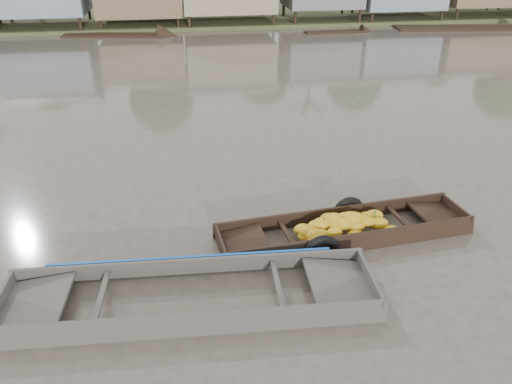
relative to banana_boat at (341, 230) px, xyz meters
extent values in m
plane|color=#4B4339|center=(-2.00, -0.48, -0.18)|extent=(120.00, 120.00, 0.00)
cube|color=#384723|center=(-2.00, 32.52, -0.18)|extent=(120.00, 12.00, 0.50)
cube|color=black|center=(0.09, 0.02, -0.26)|extent=(5.95, 1.70, 0.08)
cube|color=black|center=(0.03, 0.66, -0.03)|extent=(5.98, 0.75, 0.55)
cube|color=black|center=(0.15, -0.61, -0.03)|extent=(5.98, 0.75, 0.55)
cube|color=black|center=(3.01, 0.31, -0.03)|extent=(0.19, 1.30, 0.53)
cube|color=black|center=(2.50, 0.26, 0.04)|extent=(1.13, 1.22, 0.20)
cube|color=black|center=(-2.83, -0.27, -0.03)|extent=(0.19, 1.30, 0.53)
cube|color=black|center=(-2.32, -0.22, 0.04)|extent=(1.13, 1.22, 0.20)
cube|color=black|center=(-1.31, -0.12, 0.09)|extent=(0.22, 1.25, 0.05)
cube|color=black|center=(1.49, 0.16, 0.09)|extent=(0.22, 1.25, 0.05)
ellipsoid|color=gold|center=(-0.24, 0.30, 0.16)|extent=(0.40, 0.30, 0.23)
ellipsoid|color=gold|center=(0.26, 0.00, 0.29)|extent=(0.52, 0.39, 0.30)
ellipsoid|color=gold|center=(-0.13, -0.08, 0.20)|extent=(0.48, 0.35, 0.28)
ellipsoid|color=gold|center=(-0.79, -0.11, 0.08)|extent=(0.51, 0.38, 0.30)
ellipsoid|color=gold|center=(-0.19, 0.05, 0.29)|extent=(0.48, 0.36, 0.28)
ellipsoid|color=gold|center=(0.74, 0.38, 0.05)|extent=(0.44, 0.33, 0.26)
ellipsoid|color=gold|center=(0.36, 0.45, 0.07)|extent=(0.42, 0.31, 0.25)
ellipsoid|color=gold|center=(-0.10, 0.27, 0.12)|extent=(0.42, 0.31, 0.24)
ellipsoid|color=gold|center=(-0.16, 0.13, 0.17)|extent=(0.45, 0.33, 0.26)
ellipsoid|color=gold|center=(0.11, 0.12, 0.27)|extent=(0.39, 0.29, 0.23)
ellipsoid|color=gold|center=(-0.10, 0.21, 0.16)|extent=(0.45, 0.34, 0.26)
ellipsoid|color=gold|center=(-0.63, -0.36, 0.03)|extent=(0.50, 0.37, 0.29)
ellipsoid|color=gold|center=(-0.90, 0.06, 0.06)|extent=(0.47, 0.35, 0.27)
ellipsoid|color=gold|center=(-0.57, -0.26, 0.08)|extent=(0.45, 0.34, 0.26)
ellipsoid|color=gold|center=(-0.67, -0.26, 0.07)|extent=(0.51, 0.38, 0.30)
ellipsoid|color=gold|center=(0.02, 0.15, 0.19)|extent=(0.49, 0.36, 0.28)
ellipsoid|color=gold|center=(0.30, -0.15, 0.15)|extent=(0.44, 0.33, 0.26)
ellipsoid|color=gold|center=(-0.80, -0.42, -0.03)|extent=(0.41, 0.30, 0.23)
ellipsoid|color=gold|center=(0.48, 0.00, 0.20)|extent=(0.47, 0.35, 0.27)
ellipsoid|color=gold|center=(0.01, -0.15, 0.25)|extent=(0.49, 0.36, 0.28)
ellipsoid|color=gold|center=(-0.25, -0.30, 0.15)|extent=(0.39, 0.29, 0.23)
ellipsoid|color=gold|center=(-0.88, -0.13, -0.01)|extent=(0.40, 0.29, 0.23)
ellipsoid|color=gold|center=(0.91, 0.33, 0.10)|extent=(0.50, 0.37, 0.29)
ellipsoid|color=gold|center=(0.90, -0.05, 0.12)|extent=(0.47, 0.35, 0.27)
ellipsoid|color=gold|center=(-0.59, 0.02, 0.16)|extent=(0.44, 0.32, 0.25)
ellipsoid|color=gold|center=(0.32, 0.41, 0.08)|extent=(0.44, 0.33, 0.25)
ellipsoid|color=gold|center=(0.59, -0.10, 0.22)|extent=(0.40, 0.30, 0.23)
ellipsoid|color=gold|center=(-0.46, 0.03, 0.19)|extent=(0.51, 0.38, 0.30)
ellipsoid|color=gold|center=(0.18, -0.08, 0.20)|extent=(0.46, 0.34, 0.26)
ellipsoid|color=gold|center=(1.13, -0.24, 0.01)|extent=(0.42, 0.31, 0.25)
ellipsoid|color=gold|center=(-0.58, -0.36, 0.01)|extent=(0.50, 0.37, 0.29)
ellipsoid|color=gold|center=(0.23, -0.32, 0.04)|extent=(0.41, 0.31, 0.24)
cylinder|color=#3F6626|center=(-0.44, -0.03, 0.28)|extent=(0.04, 0.04, 0.19)
cylinder|color=#3F6626|center=(0.30, 0.04, 0.28)|extent=(0.04, 0.04, 0.19)
cylinder|color=#3F6626|center=(0.83, 0.10, 0.28)|extent=(0.04, 0.04, 0.19)
torus|color=black|center=(0.44, 0.78, 0.00)|extent=(0.83, 0.27, 0.81)
torus|color=black|center=(-0.68, -0.78, 0.00)|extent=(0.84, 0.27, 0.83)
cube|color=#413C37|center=(-3.55, -1.80, -0.26)|extent=(7.08, 1.88, 0.08)
cube|color=#413C37|center=(-3.50, -0.95, -0.02)|extent=(7.16, 0.54, 0.57)
cube|color=#413C37|center=(-3.59, -2.66, -0.02)|extent=(7.16, 0.54, 0.57)
cube|color=#413C37|center=(-0.05, -1.99, -0.02)|extent=(0.15, 1.75, 0.54)
cube|color=#413C37|center=(-0.66, -1.96, 0.05)|extent=(1.29, 1.57, 0.23)
cube|color=#413C37|center=(-7.04, -1.61, -0.02)|extent=(0.15, 1.75, 0.54)
cube|color=#413C37|center=(-6.44, -1.65, 0.05)|extent=(1.29, 1.57, 0.23)
cube|color=#413C37|center=(-5.22, -1.71, 0.10)|extent=(0.19, 1.68, 0.05)
cube|color=#413C37|center=(-1.87, -1.89, 0.10)|extent=(0.19, 1.68, 0.05)
cube|color=#665E54|center=(-3.55, -1.80, -0.22)|extent=(5.40, 1.66, 0.02)
cube|color=#1151AD|center=(-3.50, -0.89, 0.20)|extent=(5.78, 0.39, 0.14)
torus|color=olive|center=(-0.93, -2.23, -0.20)|extent=(0.40, 0.40, 0.06)
torus|color=olive|center=(-0.93, -2.23, -0.16)|extent=(0.32, 0.32, 0.06)
cube|color=black|center=(-7.53, 25.64, -0.23)|extent=(6.73, 2.51, 0.35)
cube|color=black|center=(16.73, 24.57, -0.23)|extent=(9.63, 3.35, 0.35)
cube|color=black|center=(7.33, 24.53, -0.23)|extent=(4.17, 0.99, 0.35)
camera|label=1|loc=(-3.49, -9.39, 6.23)|focal=35.00mm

